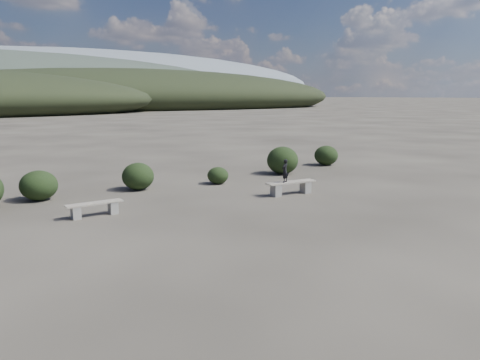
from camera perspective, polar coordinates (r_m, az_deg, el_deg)
ground at (r=11.42m, az=11.80°, el=-7.87°), size 1200.00×1200.00×0.00m
bench_left at (r=14.42m, az=-17.30°, el=-3.27°), size 1.67×0.42×0.41m
bench_right at (r=16.84m, az=6.24°, el=-0.81°), size 1.93×0.52×0.48m
seated_person at (r=16.59m, az=5.49°, el=1.14°), size 0.35×0.30×0.82m
shrub_a at (r=17.22m, az=-23.33°, el=-0.61°), size 1.24×1.24×1.02m
shrub_b at (r=17.98m, az=-12.33°, el=0.45°), size 1.19×1.19×1.02m
shrub_c at (r=18.79m, az=-2.71°, el=0.56°), size 0.85×0.85×0.68m
shrub_d at (r=21.21m, az=5.21°, el=2.41°), size 1.42×1.42×1.24m
shrub_e at (r=24.19m, az=10.46°, el=2.97°), size 1.20×1.20×1.00m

